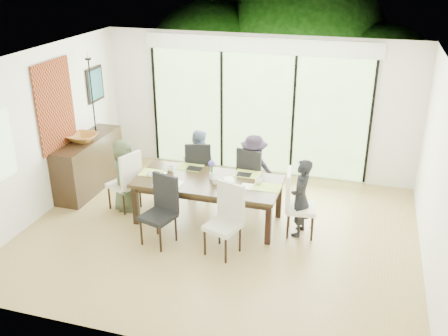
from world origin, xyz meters
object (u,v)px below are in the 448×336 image
(cup_a, at_px, (170,169))
(chair_near_left, at_px, (158,212))
(chair_far_left, at_px, (199,168))
(person_right_end, at_px, (301,198))
(bowl, at_px, (83,138))
(chair_left_end, at_px, (123,180))
(person_far_left, at_px, (198,163))
(cup_b, at_px, (215,181))
(chair_right_end, at_px, (302,203))
(chair_near_right, at_px, (222,221))
(laptop, at_px, (156,176))
(table_top, at_px, (208,182))
(person_left_end, at_px, (124,175))
(person_far_right, at_px, (254,170))
(vase, at_px, (212,176))
(sideboard, at_px, (89,164))
(chair_far_right, at_px, (254,174))
(cup_c, at_px, (259,181))

(cup_a, bearing_deg, chair_near_left, -78.91)
(chair_far_left, bearing_deg, person_right_end, 140.20)
(cup_a, bearing_deg, bowl, 170.71)
(chair_left_end, xyz_separation_m, bowl, (-0.97, 0.44, 0.50))
(person_far_left, bearing_deg, cup_b, 124.13)
(chair_left_end, xyz_separation_m, chair_near_left, (1.00, -0.87, 0.00))
(chair_right_end, xyz_separation_m, chair_near_left, (-2.00, -0.87, 0.00))
(cup_a, bearing_deg, chair_near_right, -40.36)
(chair_right_end, relative_size, laptop, 3.33)
(chair_near_left, relative_size, chair_near_right, 1.00)
(table_top, bearing_deg, chair_left_end, 180.00)
(person_left_end, xyz_separation_m, laptop, (0.63, -0.10, 0.11))
(chair_far_left, height_order, cup_a, chair_far_left)
(chair_near_right, distance_m, person_far_right, 1.70)
(chair_far_left, height_order, vase, chair_far_left)
(table_top, relative_size, chair_left_end, 2.18)
(chair_near_left, distance_m, sideboard, 2.42)
(chair_left_end, distance_m, laptop, 0.69)
(chair_right_end, bearing_deg, person_right_end, 83.56)
(chair_right_end, xyz_separation_m, sideboard, (-3.97, 0.54, -0.05))
(person_right_end, xyz_separation_m, person_far_left, (-1.93, 0.83, 0.00))
(chair_right_end, relative_size, person_far_left, 0.85)
(chair_near_left, xyz_separation_m, laptop, (-0.35, 0.77, 0.21))
(chair_right_end, height_order, chair_near_right, same)
(chair_far_right, height_order, laptop, chair_far_right)
(cup_b, bearing_deg, chair_near_left, -130.17)
(chair_right_end, bearing_deg, sideboard, 75.81)
(person_right_end, height_order, cup_b, person_right_end)
(chair_far_left, distance_m, vase, 0.98)
(chair_near_right, bearing_deg, cup_c, 91.03)
(chair_near_left, bearing_deg, bowl, 162.53)
(table_top, xyz_separation_m, chair_far_right, (0.55, 0.85, -0.16))
(vase, relative_size, cup_a, 0.97)
(chair_far_right, height_order, person_far_right, person_far_right)
(laptop, height_order, cup_b, cup_b)
(chair_left_end, xyz_separation_m, laptop, (0.65, -0.10, 0.21))
(person_left_end, bearing_deg, vase, -96.04)
(chair_left_end, relative_size, laptop, 3.33)
(person_left_end, distance_m, person_far_right, 2.19)
(cup_c, bearing_deg, bowl, 174.07)
(table_top, distance_m, bowl, 2.53)
(cup_c, bearing_deg, cup_a, 178.09)
(chair_left_end, height_order, person_right_end, person_right_end)
(chair_far_left, bearing_deg, cup_b, 106.25)
(person_right_end, relative_size, person_far_left, 1.00)
(chair_near_left, xyz_separation_m, person_left_end, (-0.98, 0.87, 0.09))
(chair_far_left, distance_m, sideboard, 2.05)
(person_far_left, relative_size, sideboard, 0.72)
(chair_left_end, xyz_separation_m, cup_c, (2.30, 0.10, 0.24))
(cup_b, bearing_deg, vase, 123.69)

